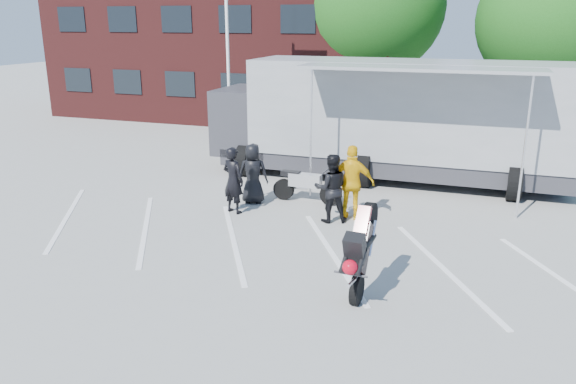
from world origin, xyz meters
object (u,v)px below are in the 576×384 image
Objects in this scene: transporter_truck at (388,179)px; spectator_leather_c at (331,188)px; spectator_leather_a at (253,174)px; stunt_bike_rider at (365,289)px; flagpole at (233,17)px; spectator_leather_b at (233,180)px; tree_left at (376,6)px; parked_motorcycle at (307,202)px; tree_mid at (547,20)px; spectator_hivis at (352,183)px.

transporter_truck is 4.67m from spectator_leather_c.
stunt_bike_rider is at bearing 118.38° from spectator_leather_a.
flagpole is 4.47× the size of spectator_leather_b.
flagpole is 7.37m from tree_left.
parked_motorcycle is at bearing -118.61° from transporter_truck.
tree_mid is 10.11m from transporter_truck.
tree_mid is 4.35× the size of spectator_leather_c.
spectator_leather_c reaches higher than spectator_leather_a.
tree_left is 4.44× the size of spectator_hivis.
tree_left is 7.10m from tree_mid.
spectator_leather_b is at bearing 4.51° from spectator_hivis.
spectator_leather_b is at bearing 145.43° from stunt_bike_rider.
spectator_leather_b is at bearing -65.85° from flagpole.
spectator_leather_b reaches higher than spectator_leather_a.
spectator_leather_b is 1.01× the size of spectator_leather_c.
flagpole is 3.91× the size of parked_motorcycle.
transporter_truck is 6.97× the size of spectator_leather_a.
stunt_bike_rider is at bearing -148.58° from parked_motorcycle.
transporter_truck is (6.52, -2.44, -5.05)m from flagpole.
transporter_truck is at bearing -145.60° from spectator_leather_a.
tree_mid reaches higher than parked_motorcycle.
transporter_truck is at bearing -98.68° from spectator_hivis.
spectator_leather_c reaches higher than stunt_bike_rider.
tree_left reaches higher than spectator_leather_a.
tree_mid is 3.95× the size of spectator_hivis.
tree_left is 0.73× the size of transporter_truck.
spectator_hivis is at bearing -46.43° from flagpole.
parked_motorcycle is 1.89m from spectator_leather_c.
spectator_hivis reaches higher than spectator_leather_c.
tree_mid is at bearing 57.10° from transporter_truck.
flagpole is at bearing 158.98° from transporter_truck.
stunt_bike_rider is 1.08× the size of spectator_leather_c.
transporter_truck is at bearing -74.92° from tree_left.
spectator_leather_b reaches higher than parked_motorcycle.
flagpole is 8.60m from transporter_truck.
flagpole is 4.53× the size of spectator_leather_c.
stunt_bike_rider is at bearing -78.84° from tree_left.
spectator_hivis is at bearing -165.13° from spectator_leather_c.
spectator_leather_b is at bearing -125.42° from transporter_truck.
tree_left is 12.95m from parked_motorcycle.
flagpole is 1.04× the size of tree_mid.
stunt_bike_rider is 1.13× the size of spectator_leather_a.
tree_mid is at bearing -29.31° from parked_motorcycle.
spectator_leather_c is 0.91× the size of spectator_hivis.
spectator_leather_b is at bearing -19.30° from spectator_leather_c.
flagpole reaches higher than spectator_hivis.
spectator_leather_a is (-0.87, -12.22, -4.72)m from tree_left.
spectator_leather_b is at bearing -94.47° from tree_left.
spectator_leather_b is (-1.03, -13.17, -4.67)m from tree_left.
parked_motorcycle is at bearing -37.49° from spectator_hivis.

